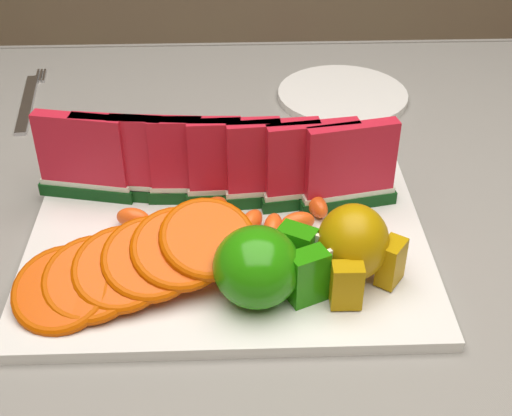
% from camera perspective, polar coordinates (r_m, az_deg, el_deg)
% --- Properties ---
extents(table, '(1.40, 0.90, 0.75)m').
position_cam_1_polar(table, '(0.80, -1.39, -8.42)').
color(table, '#49321C').
rests_on(table, ground).
extents(tablecloth, '(1.53, 1.03, 0.20)m').
position_cam_1_polar(tablecloth, '(0.76, -1.46, -5.04)').
color(tablecloth, gray).
rests_on(tablecloth, table).
extents(platter, '(0.40, 0.30, 0.01)m').
position_cam_1_polar(platter, '(0.72, -2.26, -2.85)').
color(platter, silver).
rests_on(platter, tablecloth).
extents(apple_cluster, '(0.11, 0.09, 0.07)m').
position_cam_1_polar(apple_cluster, '(0.63, 0.72, -4.70)').
color(apple_cluster, '#299015').
rests_on(apple_cluster, platter).
extents(pear_cluster, '(0.09, 0.09, 0.08)m').
position_cam_1_polar(pear_cluster, '(0.65, 7.91, -3.04)').
color(pear_cluster, '#9B8714').
rests_on(pear_cluster, platter).
extents(side_plate, '(0.21, 0.21, 0.01)m').
position_cam_1_polar(side_plate, '(1.01, 6.94, 8.94)').
color(side_plate, silver).
rests_on(side_plate, tablecloth).
extents(fork, '(0.04, 0.20, 0.00)m').
position_cam_1_polar(fork, '(1.04, -17.73, 8.18)').
color(fork, silver).
rests_on(fork, tablecloth).
extents(watermelon_row, '(0.39, 0.07, 0.10)m').
position_cam_1_polar(watermelon_row, '(0.75, -3.30, 3.55)').
color(watermelon_row, '#12411C').
rests_on(watermelon_row, platter).
extents(orange_fan_front, '(0.24, 0.15, 0.06)m').
position_cam_1_polar(orange_fan_front, '(0.65, -9.57, -4.40)').
color(orange_fan_front, '#C75017').
rests_on(orange_fan_front, platter).
extents(orange_fan_back, '(0.24, 0.10, 0.04)m').
position_cam_1_polar(orange_fan_back, '(0.82, -5.14, 4.30)').
color(orange_fan_back, '#C75017').
rests_on(orange_fan_back, platter).
extents(tangerine_segments, '(0.22, 0.07, 0.02)m').
position_cam_1_polar(tangerine_segments, '(0.72, -2.39, -0.96)').
color(tangerine_segments, orange).
rests_on(tangerine_segments, platter).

